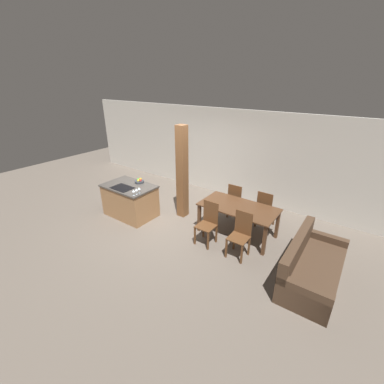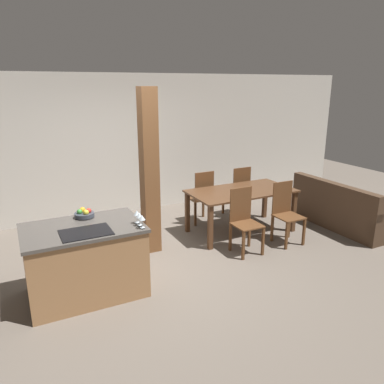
# 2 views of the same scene
# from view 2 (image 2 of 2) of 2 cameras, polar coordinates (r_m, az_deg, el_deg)

# --- Properties ---
(ground_plane) EXTENTS (16.00, 16.00, 0.00)m
(ground_plane) POSITION_cam_2_polar(r_m,az_deg,el_deg) (5.52, -4.72, -10.83)
(ground_plane) COLOR #665B51
(wall_back) EXTENTS (11.20, 0.08, 2.70)m
(wall_back) POSITION_cam_2_polar(r_m,az_deg,el_deg) (7.39, -12.34, 6.85)
(wall_back) COLOR beige
(wall_back) RESTS_ON ground_plane
(kitchen_island) EXTENTS (1.38, 0.91, 0.89)m
(kitchen_island) POSITION_cam_2_polar(r_m,az_deg,el_deg) (4.78, -15.97, -9.97)
(kitchen_island) COLOR #9E7047
(kitchen_island) RESTS_ON ground_plane
(fruit_bowl) EXTENTS (0.24, 0.24, 0.11)m
(fruit_bowl) POSITION_cam_2_polar(r_m,az_deg,el_deg) (4.89, -16.09, -3.19)
(fruit_bowl) COLOR #383D47
(fruit_bowl) RESTS_ON kitchen_island
(wine_glass_near) EXTENTS (0.08, 0.08, 0.16)m
(wine_glass_near) POSITION_cam_2_polar(r_m,az_deg,el_deg) (4.36, -7.64, -3.93)
(wine_glass_near) COLOR silver
(wine_glass_near) RESTS_ON kitchen_island
(wine_glass_middle) EXTENTS (0.08, 0.08, 0.16)m
(wine_glass_middle) POSITION_cam_2_polar(r_m,az_deg,el_deg) (4.44, -8.03, -3.57)
(wine_glass_middle) COLOR silver
(wine_glass_middle) RESTS_ON kitchen_island
(wine_glass_far) EXTENTS (0.08, 0.08, 0.16)m
(wine_glass_far) POSITION_cam_2_polar(r_m,az_deg,el_deg) (4.52, -8.40, -3.22)
(wine_glass_far) COLOR silver
(wine_glass_far) RESTS_ON kitchen_island
(dining_table) EXTENTS (1.79, 0.94, 0.75)m
(dining_table) POSITION_cam_2_polar(r_m,az_deg,el_deg) (6.47, 7.51, -0.56)
(dining_table) COLOR #51331E
(dining_table) RESTS_ON ground_plane
(dining_chair_near_left) EXTENTS (0.40, 0.40, 0.99)m
(dining_chair_near_left) POSITION_cam_2_polar(r_m,az_deg,el_deg) (5.75, 7.96, -4.19)
(dining_chair_near_left) COLOR brown
(dining_chair_near_left) RESTS_ON ground_plane
(dining_chair_near_right) EXTENTS (0.40, 0.40, 0.99)m
(dining_chair_near_right) POSITION_cam_2_polar(r_m,az_deg,el_deg) (6.23, 14.10, -2.94)
(dining_chair_near_right) COLOR brown
(dining_chair_near_right) RESTS_ON ground_plane
(dining_chair_far_left) EXTENTS (0.40, 0.40, 0.99)m
(dining_chair_far_left) POSITION_cam_2_polar(r_m,az_deg,el_deg) (6.87, 1.45, -0.64)
(dining_chair_far_left) COLOR brown
(dining_chair_far_left) RESTS_ON ground_plane
(dining_chair_far_right) EXTENTS (0.40, 0.40, 0.99)m
(dining_chair_far_right) POSITION_cam_2_polar(r_m,az_deg,el_deg) (7.27, 7.07, 0.19)
(dining_chair_far_right) COLOR brown
(dining_chair_far_right) RESTS_ON ground_plane
(couch) EXTENTS (0.87, 1.88, 0.84)m
(couch) POSITION_cam_2_polar(r_m,az_deg,el_deg) (7.32, 22.10, -2.74)
(couch) COLOR #473323
(couch) RESTS_ON ground_plane
(timber_post) EXTENTS (0.24, 0.24, 2.47)m
(timber_post) POSITION_cam_2_polar(r_m,az_deg,el_deg) (5.57, -6.51, 2.93)
(timber_post) COLOR brown
(timber_post) RESTS_ON ground_plane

